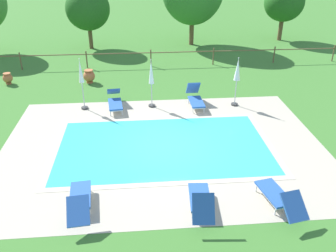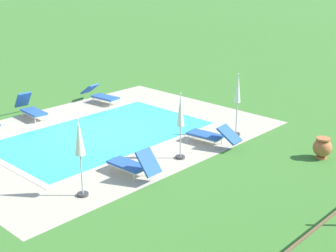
# 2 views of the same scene
# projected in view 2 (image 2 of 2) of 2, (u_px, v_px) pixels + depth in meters

# --- Properties ---
(ground_plane) EXTENTS (160.00, 160.00, 0.00)m
(ground_plane) POSITION_uv_depth(u_px,v_px,m) (103.00, 134.00, 18.50)
(ground_plane) COLOR #3D752D
(pool_deck_paving) EXTENTS (12.15, 8.83, 0.01)m
(pool_deck_paving) POSITION_uv_depth(u_px,v_px,m) (103.00, 134.00, 18.50)
(pool_deck_paving) COLOR #B2A893
(pool_deck_paving) RESTS_ON ground
(swimming_pool_water) EXTENTS (7.86, 4.54, 0.01)m
(swimming_pool_water) POSITION_uv_depth(u_px,v_px,m) (103.00, 134.00, 18.50)
(swimming_pool_water) COLOR #38C6D1
(swimming_pool_water) RESTS_ON ground
(pool_coping_rim) EXTENTS (8.34, 5.02, 0.01)m
(pool_coping_rim) POSITION_uv_depth(u_px,v_px,m) (103.00, 134.00, 18.50)
(pool_coping_rim) COLOR #C0B59F
(pool_coping_rim) RESTS_ON ground
(sun_lounger_north_near_steps) EXTENTS (0.66, 1.86, 1.00)m
(sun_lounger_north_near_steps) POSITION_uv_depth(u_px,v_px,m) (133.00, 164.00, 14.80)
(sun_lounger_north_near_steps) COLOR #2856A8
(sun_lounger_north_near_steps) RESTS_ON ground
(sun_lounger_north_mid) EXTENTS (0.79, 2.06, 0.82)m
(sun_lounger_north_mid) POSITION_uv_depth(u_px,v_px,m) (101.00, 95.00, 22.42)
(sun_lounger_north_mid) COLOR #2856A8
(sun_lounger_north_mid) RESTS_ON ground
(sun_lounger_north_end) EXTENTS (0.73, 1.87, 1.01)m
(sun_lounger_north_end) POSITION_uv_depth(u_px,v_px,m) (31.00, 109.00, 20.29)
(sun_lounger_north_end) COLOR #2856A8
(sun_lounger_north_end) RESTS_ON ground
(sun_lounger_south_near_corner) EXTENTS (0.81, 2.07, 0.81)m
(sun_lounger_south_near_corner) POSITION_uv_depth(u_px,v_px,m) (212.00, 135.00, 17.33)
(sun_lounger_south_near_corner) COLOR #2856A8
(sun_lounger_south_near_corner) RESTS_ON ground
(patio_umbrella_closed_row_west) EXTENTS (0.32, 0.32, 2.32)m
(patio_umbrella_closed_row_west) POSITION_uv_depth(u_px,v_px,m) (80.00, 143.00, 13.17)
(patio_umbrella_closed_row_west) COLOR #383838
(patio_umbrella_closed_row_west) RESTS_ON ground
(patio_umbrella_closed_row_mid_west) EXTENTS (0.32, 0.32, 2.29)m
(patio_umbrella_closed_row_mid_west) POSITION_uv_depth(u_px,v_px,m) (181.00, 116.00, 15.77)
(patio_umbrella_closed_row_mid_west) COLOR #383838
(patio_umbrella_closed_row_mid_west) RESTS_ON ground
(patio_umbrella_closed_row_centre) EXTENTS (0.32, 0.32, 2.41)m
(patio_umbrella_closed_row_centre) POSITION_uv_depth(u_px,v_px,m) (238.00, 96.00, 17.88)
(patio_umbrella_closed_row_centre) COLOR #383838
(patio_umbrella_closed_row_centre) RESTS_ON ground
(terracotta_urn_near_fence) EXTENTS (0.63, 0.63, 0.73)m
(terracotta_urn_near_fence) POSITION_uv_depth(u_px,v_px,m) (322.00, 147.00, 16.13)
(terracotta_urn_near_fence) COLOR #B7663D
(terracotta_urn_near_fence) RESTS_ON ground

